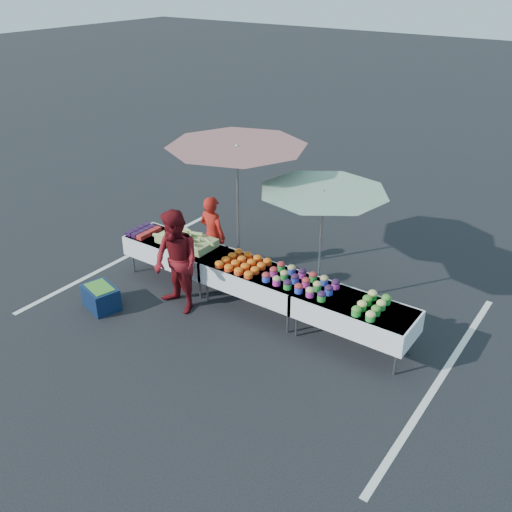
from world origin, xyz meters
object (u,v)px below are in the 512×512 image
Objects in this scene: customer at (176,262)px; umbrella_right at (323,202)px; storage_bin at (101,297)px; umbrella_left at (237,157)px; table_center at (256,278)px; table_left at (175,250)px; table_right at (354,313)px; vendor at (213,235)px.

customer is 0.73× the size of umbrella_right.
umbrella_left is at bearing 77.88° from storage_bin.
table_center is 0.77× the size of umbrella_right.
table_left is 1.58m from storage_bin.
customer is at bearing -45.49° from table_left.
table_left is at bearing -165.33° from umbrella_right.
table_center is (1.80, 0.00, 0.00)m from table_left.
table_right is 1.22× the size of vendor.
vendor is (-3.19, 0.59, 0.18)m from table_right.
vendor is at bearing 85.27° from storage_bin.
table_left and table_right have the same top height.
umbrella_left is (0.84, 0.80, 1.69)m from table_left.
table_center is at bearing -139.61° from umbrella_right.
table_center and table_right have the same top height.
umbrella_right reaches higher than table_left.
vendor is at bearing 157.17° from table_center.
customer is at bearing 49.54° from storage_bin.
vendor is at bearing -153.77° from umbrella_left.
vendor reaches higher than table_left.
table_left is at bearing -136.37° from umbrella_left.
umbrella_left is at bearing 140.22° from table_center.
table_right is 3.33m from umbrella_left.
customer is at bearing -142.47° from umbrella_right.
table_center is 2.65m from storage_bin.
customer reaches higher than table_center.
storage_bin is (-1.10, -0.74, -0.68)m from customer.
umbrella_left is at bearing 163.84° from table_right.
table_left is 1.00× the size of table_center.
umbrella_right is (0.80, 0.68, 1.33)m from table_center.
table_left is 0.72× the size of umbrella_left.
umbrella_right reaches higher than table_right.
table_right is 3.25m from vendor.
vendor is 2.28m from storage_bin.
customer is at bearing -93.76° from umbrella_left.
umbrella_left is at bearing 43.63° from table_left.
umbrella_right is (1.86, 1.43, 1.02)m from customer.
table_center is 1.69m from umbrella_right.
table_left reaches higher than storage_bin.
table_right is at bearing 0.00° from table_left.
table_right is (1.80, 0.00, 0.00)m from table_center.
umbrella_left reaches higher than table_center.
storage_bin is (-1.20, -2.29, -2.06)m from umbrella_left.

